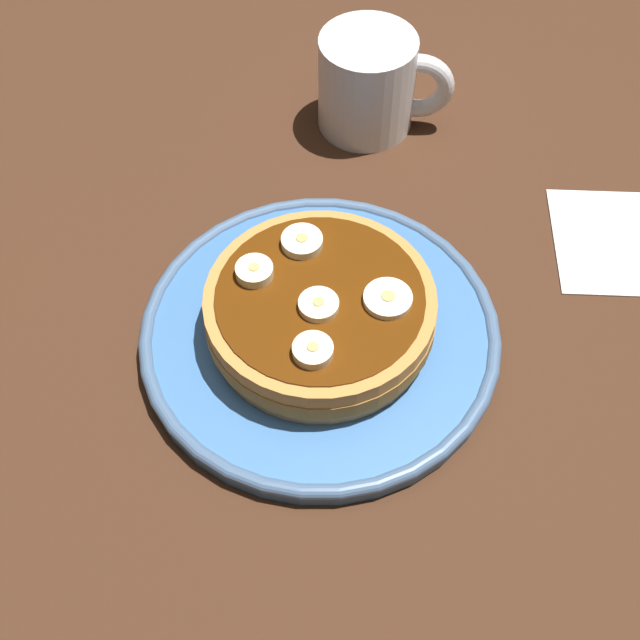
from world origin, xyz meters
TOP-DOWN VIEW (x-y plane):
  - ground_plane at (0.00, 0.00)cm, footprint 140.00×140.00cm
  - plate at (0.00, 0.00)cm, footprint 26.11×26.11cm
  - pancake_stack at (-0.08, 0.03)cm, footprint 16.58×16.69cm
  - banana_slice_0 at (0.03, -0.98)cm, footprint 2.77×2.77cm
  - banana_slice_1 at (4.61, 0.18)cm, footprint 3.36×3.36cm
  - banana_slice_2 at (-4.69, 1.36)cm, footprint 2.64×2.64cm
  - banana_slice_3 at (-1.72, 4.43)cm, footprint 2.98×2.98cm
  - banana_slice_4 at (-0.13, -4.74)cm, footprint 2.70×2.70cm
  - coffee_mug at (2.01, 24.17)cm, footprint 11.68×8.32cm
  - napkin at (23.18, 11.90)cm, footprint 11.56×11.56cm

SIDE VIEW (x-z plane):
  - ground_plane at x=0.00cm, z-range -3.00..0.00cm
  - napkin at x=23.18cm, z-range 0.00..0.30cm
  - plate at x=0.00cm, z-range 0.07..1.89cm
  - pancake_stack at x=-0.08cm, z-range 1.53..5.58cm
  - coffee_mug at x=2.01cm, z-range 0.13..8.72cm
  - banana_slice_1 at x=4.61cm, z-range 5.37..6.11cm
  - banana_slice_0 at x=0.03cm, z-range 5.37..6.17cm
  - banana_slice_3 at x=-1.72cm, z-range 5.37..6.30cm
  - banana_slice_4 at x=-0.13cm, z-range 5.37..6.34cm
  - banana_slice_2 at x=-4.69cm, z-range 5.37..6.42cm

